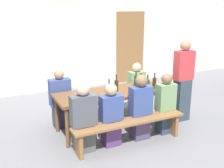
{
  "coord_description": "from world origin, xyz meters",
  "views": [
    {
      "loc": [
        -2.11,
        -4.41,
        2.33
      ],
      "look_at": [
        0.0,
        0.0,
        0.9
      ],
      "focal_mm": 44.44,
      "sensor_mm": 36.0,
      "label": 1
    }
  ],
  "objects_px": {
    "bench_far": "(98,100)",
    "seated_guest_far_0": "(60,100)",
    "bench_near": "(130,126)",
    "seated_guest_near_0": "(84,119)",
    "seated_guest_near_1": "(111,116)",
    "wine_bottle_3": "(136,81)",
    "wine_glass_0": "(78,89)",
    "wine_bottle_0": "(109,91)",
    "seated_guest_near_2": "(140,109)",
    "wine_bottle_5": "(147,85)",
    "wine_bottle_1": "(116,85)",
    "tasting_table": "(112,96)",
    "seated_guest_far_1": "(136,89)",
    "wine_glass_2": "(161,83)",
    "wooden_door": "(130,47)",
    "standing_host": "(183,82)",
    "wine_bottle_4": "(141,84)",
    "seated_guest_near_3": "(165,105)",
    "wine_glass_1": "(76,95)",
    "wine_bottle_2": "(154,83)"
  },
  "relations": [
    {
      "from": "tasting_table",
      "to": "wine_bottle_1",
      "type": "distance_m",
      "value": 0.21
    },
    {
      "from": "wine_glass_1",
      "to": "wine_glass_0",
      "type": "bearing_deg",
      "value": 63.87
    },
    {
      "from": "seated_guest_near_1",
      "to": "wine_bottle_3",
      "type": "bearing_deg",
      "value": -53.19
    },
    {
      "from": "bench_near",
      "to": "wine_bottle_1",
      "type": "height_order",
      "value": "wine_bottle_1"
    },
    {
      "from": "wine_bottle_1",
      "to": "seated_guest_near_1",
      "type": "height_order",
      "value": "seated_guest_near_1"
    },
    {
      "from": "wine_bottle_5",
      "to": "wine_glass_2",
      "type": "bearing_deg",
      "value": 6.51
    },
    {
      "from": "wine_bottle_3",
      "to": "wine_glass_0",
      "type": "xyz_separation_m",
      "value": [
        -1.2,
        -0.04,
        0.01
      ]
    },
    {
      "from": "wine_bottle_0",
      "to": "seated_guest_near_2",
      "type": "xyz_separation_m",
      "value": [
        0.47,
        -0.29,
        -0.31
      ]
    },
    {
      "from": "tasting_table",
      "to": "seated_guest_near_0",
      "type": "height_order",
      "value": "seated_guest_near_0"
    },
    {
      "from": "seated_guest_near_2",
      "to": "tasting_table",
      "type": "bearing_deg",
      "value": 28.24
    },
    {
      "from": "wine_bottle_5",
      "to": "wine_bottle_4",
      "type": "bearing_deg",
      "value": 111.67
    },
    {
      "from": "wine_bottle_2",
      "to": "wine_glass_0",
      "type": "relative_size",
      "value": 1.74
    },
    {
      "from": "wooden_door",
      "to": "seated_guest_near_2",
      "type": "bearing_deg",
      "value": -116.33
    },
    {
      "from": "wine_glass_0",
      "to": "seated_guest_near_3",
      "type": "xyz_separation_m",
      "value": [
        1.47,
        -0.58,
        -0.33
      ]
    },
    {
      "from": "wine_glass_2",
      "to": "seated_guest_near_0",
      "type": "bearing_deg",
      "value": -169.99
    },
    {
      "from": "bench_far",
      "to": "wine_glass_0",
      "type": "height_order",
      "value": "wine_glass_0"
    },
    {
      "from": "seated_guest_far_0",
      "to": "wine_glass_1",
      "type": "bearing_deg",
      "value": 5.48
    },
    {
      "from": "wine_glass_1",
      "to": "seated_guest_near_1",
      "type": "distance_m",
      "value": 0.69
    },
    {
      "from": "wine_bottle_1",
      "to": "wine_glass_0",
      "type": "bearing_deg",
      "value": 178.13
    },
    {
      "from": "tasting_table",
      "to": "seated_guest_far_0",
      "type": "bearing_deg",
      "value": 147.06
    },
    {
      "from": "wine_bottle_0",
      "to": "seated_guest_far_1",
      "type": "xyz_separation_m",
      "value": [
        1.03,
        0.8,
        -0.34
      ]
    },
    {
      "from": "tasting_table",
      "to": "wine_bottle_4",
      "type": "height_order",
      "value": "wine_bottle_4"
    },
    {
      "from": "wine_bottle_0",
      "to": "wine_glass_0",
      "type": "height_order",
      "value": "wine_bottle_0"
    },
    {
      "from": "wine_glass_0",
      "to": "seated_guest_far_1",
      "type": "relative_size",
      "value": 0.16
    },
    {
      "from": "wine_glass_2",
      "to": "seated_guest_far_0",
      "type": "bearing_deg",
      "value": 155.55
    },
    {
      "from": "wine_bottle_3",
      "to": "seated_guest_far_1",
      "type": "height_order",
      "value": "seated_guest_far_1"
    },
    {
      "from": "bench_near",
      "to": "wine_bottle_3",
      "type": "height_order",
      "value": "wine_bottle_3"
    },
    {
      "from": "wine_bottle_3",
      "to": "standing_host",
      "type": "xyz_separation_m",
      "value": [
        0.94,
        -0.27,
        -0.07
      ]
    },
    {
      "from": "wine_bottle_2",
      "to": "seated_guest_near_2",
      "type": "distance_m",
      "value": 0.72
    },
    {
      "from": "bench_near",
      "to": "standing_host",
      "type": "bearing_deg",
      "value": 18.61
    },
    {
      "from": "bench_near",
      "to": "wine_bottle_1",
      "type": "xyz_separation_m",
      "value": [
        0.1,
        0.7,
        0.51
      ]
    },
    {
      "from": "tasting_table",
      "to": "wine_bottle_1",
      "type": "xyz_separation_m",
      "value": [
        0.1,
        0.01,
        0.19
      ]
    },
    {
      "from": "wooden_door",
      "to": "bench_far",
      "type": "xyz_separation_m",
      "value": [
        -1.98,
        -2.17,
        -0.69
      ]
    },
    {
      "from": "seated_guest_near_1",
      "to": "wine_glass_0",
      "type": "bearing_deg",
      "value": 33.02
    },
    {
      "from": "wine_bottle_1",
      "to": "wine_bottle_5",
      "type": "height_order",
      "value": "wine_bottle_5"
    },
    {
      "from": "wooden_door",
      "to": "tasting_table",
      "type": "height_order",
      "value": "wooden_door"
    },
    {
      "from": "wine_bottle_4",
      "to": "seated_guest_far_1",
      "type": "bearing_deg",
      "value": 65.17
    },
    {
      "from": "wine_bottle_2",
      "to": "seated_guest_near_2",
      "type": "height_order",
      "value": "seated_guest_near_2"
    },
    {
      "from": "wine_bottle_5",
      "to": "seated_guest_near_0",
      "type": "relative_size",
      "value": 0.28
    },
    {
      "from": "wine_bottle_5",
      "to": "seated_guest_far_0",
      "type": "height_order",
      "value": "seated_guest_far_0"
    },
    {
      "from": "bench_far",
      "to": "seated_guest_far_0",
      "type": "bearing_deg",
      "value": -169.88
    },
    {
      "from": "bench_far",
      "to": "seated_guest_near_1",
      "type": "bearing_deg",
      "value": -102.6
    },
    {
      "from": "wooden_door",
      "to": "standing_host",
      "type": "height_order",
      "value": "wooden_door"
    },
    {
      "from": "tasting_table",
      "to": "wine_bottle_5",
      "type": "bearing_deg",
      "value": -26.02
    },
    {
      "from": "bench_far",
      "to": "wine_glass_2",
      "type": "xyz_separation_m",
      "value": [
        0.91,
        -0.94,
        0.52
      ]
    },
    {
      "from": "wine_glass_0",
      "to": "wine_glass_1",
      "type": "xyz_separation_m",
      "value": [
        -0.12,
        -0.24,
        -0.02
      ]
    },
    {
      "from": "wooden_door",
      "to": "seated_guest_far_1",
      "type": "height_order",
      "value": "wooden_door"
    },
    {
      "from": "wine_bottle_2",
      "to": "wine_bottle_5",
      "type": "relative_size",
      "value": 0.95
    },
    {
      "from": "bench_near",
      "to": "seated_guest_near_0",
      "type": "relative_size",
      "value": 1.71
    },
    {
      "from": "seated_guest_near_1",
      "to": "seated_guest_far_0",
      "type": "height_order",
      "value": "seated_guest_far_0"
    }
  ]
}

